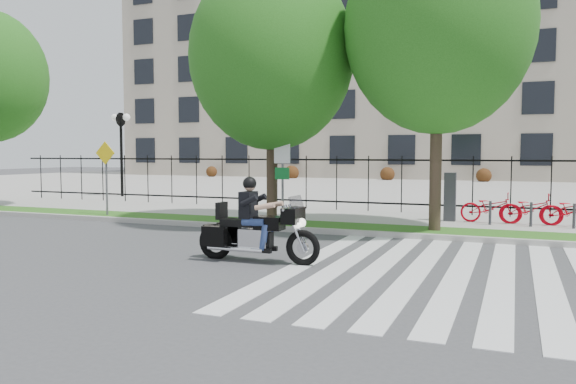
% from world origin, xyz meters
% --- Properties ---
extents(ground, '(120.00, 120.00, 0.00)m').
position_xyz_m(ground, '(0.00, 0.00, 0.00)').
color(ground, '#3E3E41').
rests_on(ground, ground).
extents(curb, '(60.00, 0.20, 0.15)m').
position_xyz_m(curb, '(0.00, 4.10, 0.07)').
color(curb, '#A09E97').
rests_on(curb, ground).
extents(grass_verge, '(60.00, 1.50, 0.15)m').
position_xyz_m(grass_verge, '(0.00, 4.95, 0.07)').
color(grass_verge, '#215A16').
rests_on(grass_verge, ground).
extents(sidewalk, '(60.00, 3.50, 0.15)m').
position_xyz_m(sidewalk, '(0.00, 7.45, 0.07)').
color(sidewalk, '#A6A29B').
rests_on(sidewalk, ground).
extents(plaza, '(80.00, 34.00, 0.10)m').
position_xyz_m(plaza, '(0.00, 25.00, 0.05)').
color(plaza, '#A6A29B').
rests_on(plaza, ground).
extents(crosswalk_stripes, '(5.70, 8.00, 0.01)m').
position_xyz_m(crosswalk_stripes, '(4.83, 0.00, 0.01)').
color(crosswalk_stripes, silver).
rests_on(crosswalk_stripes, ground).
extents(iron_fence, '(30.00, 0.06, 2.00)m').
position_xyz_m(iron_fence, '(0.00, 9.20, 1.15)').
color(iron_fence, black).
rests_on(iron_fence, sidewalk).
extents(office_building, '(60.00, 21.90, 20.15)m').
position_xyz_m(office_building, '(0.00, 44.92, 9.97)').
color(office_building, '#A49685').
rests_on(office_building, ground).
extents(lamp_post_left, '(1.06, 0.70, 4.25)m').
position_xyz_m(lamp_post_left, '(-12.00, 12.00, 3.21)').
color(lamp_post_left, black).
rests_on(lamp_post_left, ground).
extents(street_tree_1, '(4.95, 4.95, 7.87)m').
position_xyz_m(street_tree_1, '(-0.75, 4.95, 5.17)').
color(street_tree_1, '#31241B').
rests_on(street_tree_1, grass_verge).
extents(street_tree_2, '(5.01, 5.01, 8.36)m').
position_xyz_m(street_tree_2, '(4.12, 4.95, 5.62)').
color(street_tree_2, '#31241B').
rests_on(street_tree_2, grass_verge).
extents(sign_pole_regulatory, '(0.50, 0.09, 2.50)m').
position_xyz_m(sign_pole_regulatory, '(-0.24, 4.58, 1.74)').
color(sign_pole_regulatory, '#59595B').
rests_on(sign_pole_regulatory, grass_verge).
extents(sign_pole_warning, '(0.78, 0.09, 2.49)m').
position_xyz_m(sign_pole_warning, '(-6.72, 4.58, 1.74)').
color(sign_pole_warning, '#59595B').
rests_on(sign_pole_warning, grass_verge).
extents(motorcycle_rider, '(2.75, 0.81, 2.13)m').
position_xyz_m(motorcycle_rider, '(1.20, -0.26, 0.71)').
color(motorcycle_rider, black).
rests_on(motorcycle_rider, ground).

